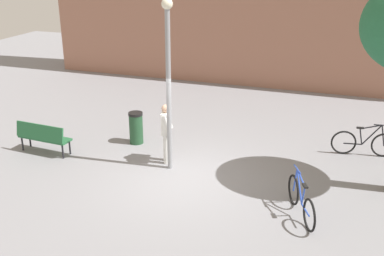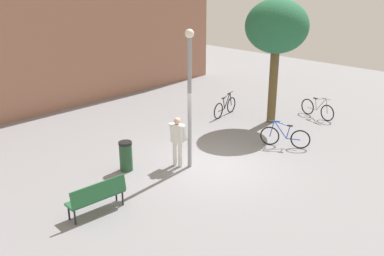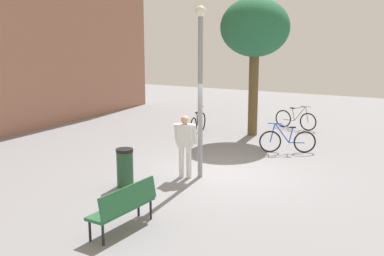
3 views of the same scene
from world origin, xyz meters
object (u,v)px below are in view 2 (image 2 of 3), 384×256
(park_bench, at_px, (97,195))
(plaza_tree, at_px, (277,28))
(lamppost, at_px, (190,89))
(trash_bin, at_px, (126,156))
(bicycle_blue, at_px, (285,137))
(person_by_lamppost, at_px, (177,138))
(bicycle_silver, at_px, (317,109))
(bicycle_black, at_px, (225,107))

(park_bench, distance_m, plaza_tree, 10.03)
(lamppost, distance_m, trash_bin, 2.97)
(lamppost, distance_m, bicycle_blue, 4.45)
(bicycle_blue, relative_size, trash_bin, 1.71)
(person_by_lamppost, height_order, bicycle_blue, person_by_lamppost)
(person_by_lamppost, distance_m, trash_bin, 1.74)
(trash_bin, bearing_deg, lamppost, -38.52)
(park_bench, height_order, bicycle_silver, bicycle_silver)
(person_by_lamppost, xyz_separation_m, bicycle_silver, (7.68, -0.82, -0.58))
(bicycle_silver, distance_m, trash_bin, 9.23)
(bicycle_blue, bearing_deg, person_by_lamppost, 157.06)
(bicycle_black, bearing_deg, park_bench, -161.63)
(park_bench, relative_size, bicycle_blue, 0.98)
(bicycle_black, bearing_deg, lamppost, -152.20)
(trash_bin, bearing_deg, park_bench, -144.04)
(plaza_tree, height_order, trash_bin, plaza_tree)
(bicycle_black, xyz_separation_m, bicycle_silver, (2.55, -3.08, 0.00))
(plaza_tree, bearing_deg, lamppost, -173.45)
(bicycle_black, height_order, bicycle_silver, same)
(lamppost, distance_m, plaza_tree, 5.79)
(bicycle_black, relative_size, bicycle_silver, 1.01)
(plaza_tree, relative_size, trash_bin, 5.19)
(trash_bin, bearing_deg, bicycle_blue, -26.29)
(bicycle_silver, relative_size, trash_bin, 1.82)
(plaza_tree, distance_m, bicycle_black, 4.09)
(park_bench, bearing_deg, trash_bin, 35.96)
(lamppost, bearing_deg, park_bench, -175.46)
(plaza_tree, xyz_separation_m, bicycle_blue, (-2.00, -1.94, -3.53))
(plaza_tree, bearing_deg, person_by_lamppost, -176.89)
(person_by_lamppost, xyz_separation_m, bicycle_blue, (3.84, -1.62, -0.58))
(park_bench, xyz_separation_m, bicycle_black, (8.69, 2.89, -0.16))
(bicycle_blue, bearing_deg, bicycle_black, 71.59)
(person_by_lamppost, xyz_separation_m, bicycle_black, (5.13, 2.26, -0.58))
(lamppost, xyz_separation_m, person_by_lamppost, (-0.23, 0.33, -1.67))
(bicycle_black, distance_m, bicycle_silver, 4.00)
(plaza_tree, height_order, bicycle_black, plaza_tree)
(bicycle_black, bearing_deg, plaza_tree, -69.99)
(park_bench, distance_m, trash_bin, 2.69)
(lamppost, bearing_deg, trash_bin, 141.48)
(bicycle_silver, bearing_deg, bicycle_black, 129.69)
(lamppost, distance_m, bicycle_silver, 7.80)
(lamppost, bearing_deg, plaza_tree, 6.55)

